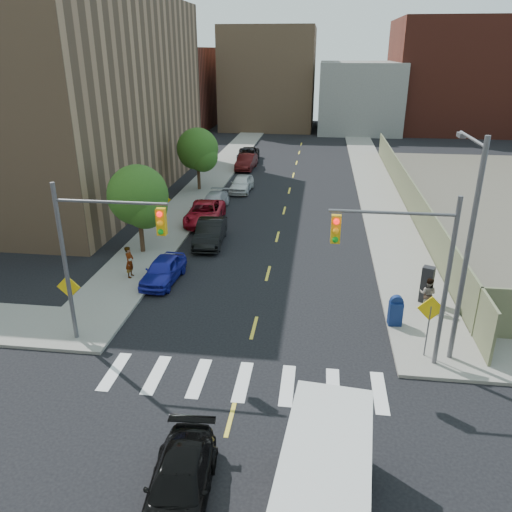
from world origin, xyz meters
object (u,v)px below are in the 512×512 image
(parked_car_red, at_px, (205,213))
(parked_car_silver, at_px, (214,202))
(pedestrian_east, at_px, (428,294))
(mailbox, at_px, (396,311))
(pedestrian_west, at_px, (130,262))
(parked_car_grey, at_px, (248,154))
(black_sedan, at_px, (179,484))
(parked_car_black, at_px, (210,232))
(cargo_van, at_px, (324,488))
(parked_car_maroon, at_px, (246,162))
(parked_car_white, at_px, (242,183))
(payphone, at_px, (427,284))
(parked_car_blue, at_px, (163,270))

(parked_car_red, height_order, parked_car_silver, parked_car_red)
(pedestrian_east, bearing_deg, mailbox, 67.83)
(mailbox, height_order, pedestrian_west, pedestrian_west)
(parked_car_grey, height_order, black_sedan, parked_car_grey)
(parked_car_black, bearing_deg, pedestrian_west, -121.96)
(parked_car_red, bearing_deg, cargo_van, -73.24)
(parked_car_silver, bearing_deg, black_sedan, -77.48)
(parked_car_black, height_order, pedestrian_east, pedestrian_east)
(parked_car_silver, distance_m, parked_car_maroon, 14.49)
(pedestrian_east, bearing_deg, parked_car_red, -18.12)
(pedestrian_east, bearing_deg, parked_car_silver, -25.13)
(parked_car_white, bearing_deg, payphone, -55.86)
(parked_car_grey, bearing_deg, parked_car_black, -91.93)
(parked_car_white, distance_m, parked_car_grey, 13.28)
(parked_car_silver, relative_size, parked_car_maroon, 0.92)
(parked_car_black, distance_m, pedestrian_east, 14.36)
(mailbox, xyz_separation_m, pedestrian_west, (-13.69, 3.41, 0.18))
(parked_car_silver, height_order, pedestrian_west, pedestrian_west)
(parked_car_blue, relative_size, parked_car_red, 0.75)
(mailbox, height_order, payphone, payphone)
(black_sedan, relative_size, pedestrian_west, 2.42)
(parked_car_blue, relative_size, parked_car_silver, 0.91)
(pedestrian_west, bearing_deg, parked_car_silver, -5.30)
(black_sedan, xyz_separation_m, pedestrian_west, (-6.59, 13.85, 0.41))
(parked_car_silver, xyz_separation_m, parked_car_maroon, (0.42, 14.48, 0.15))
(mailbox, bearing_deg, parked_car_red, 127.43)
(parked_car_maroon, height_order, black_sedan, parked_car_maroon)
(parked_car_red, xyz_separation_m, pedestrian_east, (13.49, -11.74, 0.22))
(parked_car_blue, distance_m, parked_car_silver, 13.35)
(cargo_van, relative_size, mailbox, 4.07)
(cargo_van, bearing_deg, parked_car_blue, 126.96)
(payphone, bearing_deg, parked_car_red, 164.91)
(parked_car_red, height_order, pedestrian_east, pedestrian_east)
(black_sedan, xyz_separation_m, payphone, (8.88, 12.93, 0.45))
(parked_car_red, relative_size, pedestrian_west, 3.02)
(black_sedan, bearing_deg, pedestrian_west, 111.96)
(parked_car_blue, distance_m, payphone, 13.61)
(parked_car_maroon, bearing_deg, black_sedan, -81.57)
(pedestrian_east, bearing_deg, parked_car_grey, -45.35)
(parked_car_silver, bearing_deg, parked_car_maroon, 91.02)
(parked_car_silver, bearing_deg, mailbox, -52.05)
(parked_car_grey, xyz_separation_m, cargo_van, (8.62, -46.27, 0.65))
(parked_car_maroon, bearing_deg, parked_car_grey, 98.12)
(parked_car_black, bearing_deg, black_sedan, -83.64)
(cargo_van, distance_m, mailbox, 11.23)
(black_sedan, relative_size, pedestrian_east, 2.65)
(parked_car_maroon, xyz_separation_m, mailbox, (11.38, -31.17, 0.07))
(parked_car_red, xyz_separation_m, black_sedan, (4.70, -23.88, -0.12))
(parked_car_red, height_order, payphone, payphone)
(black_sedan, bearing_deg, parked_car_silver, 96.36)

